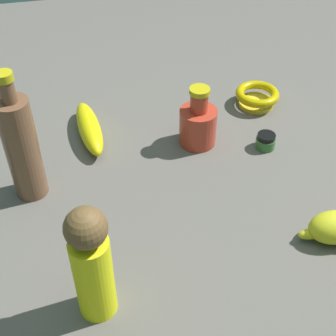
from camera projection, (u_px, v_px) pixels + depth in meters
ground at (168, 189)px, 0.96m from camera, size 2.00×2.00×0.00m
bottle_tall at (22, 147)px, 0.88m from camera, size 0.06×0.06×0.27m
banana at (89, 128)px, 1.07m from camera, size 0.20×0.06×0.05m
bottle_short at (198, 123)px, 1.04m from camera, size 0.08×0.08×0.14m
nail_polish_jar at (266, 141)px, 1.05m from camera, size 0.04×0.04×0.03m
person_figure_adult at (92, 264)px, 0.69m from camera, size 0.08×0.08×0.22m
bowl at (257, 96)px, 1.16m from camera, size 0.10×0.10×0.04m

